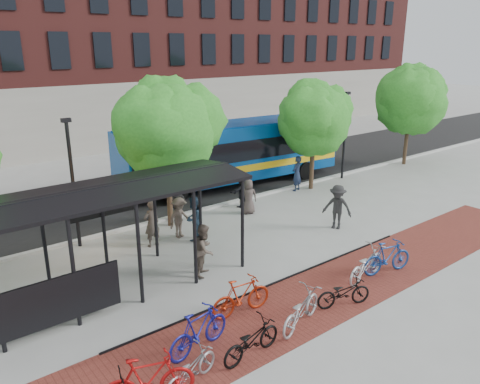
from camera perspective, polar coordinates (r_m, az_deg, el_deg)
ground at (r=20.31m, az=3.68°, el=-4.82°), size 160.00×160.00×0.00m
asphalt_street at (r=26.43m, az=-7.93°, el=0.45°), size 160.00×8.00×0.01m
curb at (r=23.21m, az=-2.90°, el=-1.72°), size 160.00×0.25×0.12m
brick_strip at (r=15.87m, az=10.46°, el=-11.90°), size 24.00×3.00×0.01m
bike_rack_rail at (r=15.58m, az=4.68°, el=-12.24°), size 12.00×0.05×0.95m
building_brick at (r=45.92m, az=-9.25°, el=20.26°), size 55.00×14.00×20.00m
bus_shelter at (r=14.93m, az=-18.75°, el=-1.88°), size 10.60×3.07×3.60m
tree_b at (r=20.07m, az=-8.84°, el=8.01°), size 5.15×4.20×6.47m
tree_c at (r=25.71m, az=9.10°, el=9.17°), size 4.66×3.80×5.92m
tree_d at (r=32.80m, az=20.14°, el=10.87°), size 5.39×4.40×6.55m
lamp_post_left at (r=19.05m, az=-19.72°, el=1.37°), size 0.35×0.20×5.12m
lamp_post_right at (r=28.25m, az=12.66°, el=7.03°), size 0.35×0.20×5.12m
bus at (r=26.42m, az=-0.90°, el=5.17°), size 13.36×4.07×3.55m
bike_1 at (r=11.35m, az=-11.12°, el=-21.59°), size 2.17×1.26×1.26m
bike_2 at (r=11.81m, az=-6.05°, el=-20.66°), size 1.80×1.03×0.90m
bike_3 at (r=12.75m, az=-5.06°, el=-16.48°), size 2.11×0.92×1.22m
bike_4 at (r=12.56m, az=1.39°, el=-17.61°), size 1.94×0.82×1.00m
bike_5 at (r=14.21m, az=0.15°, el=-12.59°), size 2.03×0.78×1.19m
bike_6 at (r=13.80m, az=7.41°, el=-14.00°), size 2.20×1.32×1.09m
bike_8 at (r=15.00m, az=12.51°, el=-11.86°), size 1.89×1.20×0.94m
bike_10 at (r=16.70m, az=15.11°, el=-8.48°), size 2.27×1.12×1.14m
bike_11 at (r=17.33m, az=17.54°, el=-7.59°), size 2.08×1.04×1.21m
pedestrian_1 at (r=18.85m, az=-10.70°, el=-3.81°), size 0.74×0.52×1.91m
pedestrian_2 at (r=19.21m, az=-5.70°, el=-3.24°), size 1.13×1.05×1.85m
pedestrian_3 at (r=19.54m, az=-7.39°, el=-3.12°), size 1.25×0.92×1.74m
pedestrian_4 at (r=21.33m, az=-7.70°, el=-1.44°), size 1.00×0.48×1.67m
pedestrian_5 at (r=23.08m, az=0.29°, el=0.13°), size 1.55×0.78×1.60m
pedestrian_6 at (r=22.10m, az=1.05°, el=-0.57°), size 0.96×0.82×1.68m
pedestrian_7 at (r=25.75m, az=6.94°, el=2.26°), size 0.81×0.65×1.94m
pedestrian_8 at (r=16.36m, az=-4.34°, el=-7.03°), size 1.15×1.12×1.86m
pedestrian_9 at (r=20.71m, az=11.76°, el=-1.80°), size 1.22×1.46×1.97m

